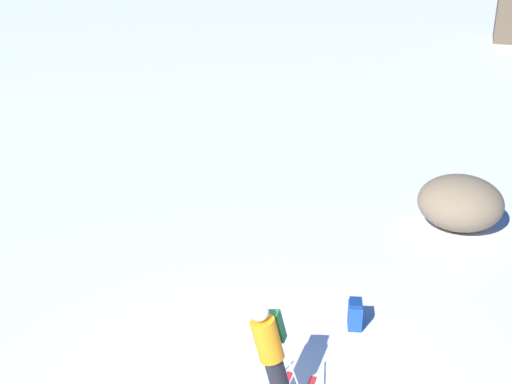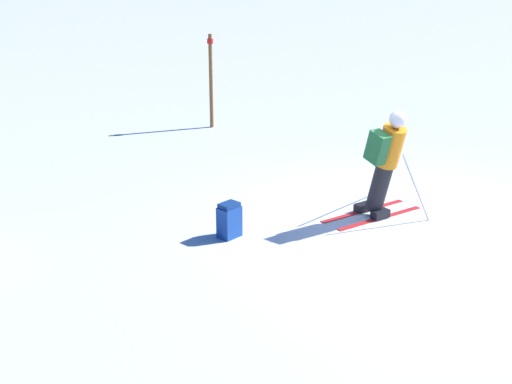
% 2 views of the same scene
% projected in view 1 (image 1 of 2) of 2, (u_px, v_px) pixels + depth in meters
% --- Properties ---
extents(skier, '(1.29, 1.62, 1.72)m').
position_uv_depth(skier, '(272.00, 352.00, 9.49)').
color(skier, red).
rests_on(skier, ground).
extents(spare_backpack, '(0.28, 0.34, 0.50)m').
position_uv_depth(spare_backpack, '(355.00, 314.00, 11.44)').
color(spare_backpack, '#194293').
rests_on(spare_backpack, ground).
extents(exposed_boulder_0, '(1.71, 1.46, 1.11)m').
position_uv_depth(exposed_boulder_0, '(460.00, 203.00, 14.39)').
color(exposed_boulder_0, '#7A664C').
rests_on(exposed_boulder_0, ground).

